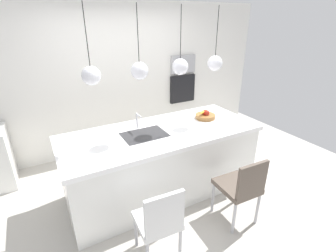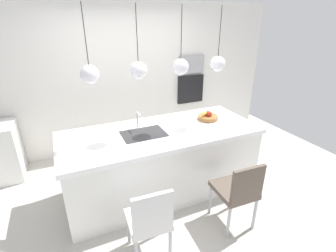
% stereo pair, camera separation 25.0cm
% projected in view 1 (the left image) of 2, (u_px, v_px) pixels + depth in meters
% --- Properties ---
extents(floor, '(6.60, 6.60, 0.00)m').
position_uv_depth(floor, '(162.00, 189.00, 3.63)').
color(floor, '#BCB7AD').
rests_on(floor, ground).
extents(back_wall, '(6.00, 0.10, 2.60)m').
position_uv_depth(back_wall, '(119.00, 79.00, 4.44)').
color(back_wall, silver).
rests_on(back_wall, ground).
extents(kitchen_island, '(2.62, 1.08, 0.94)m').
position_uv_depth(kitchen_island, '(162.00, 161.00, 3.44)').
color(kitchen_island, white).
rests_on(kitchen_island, ground).
extents(sink_basin, '(0.56, 0.40, 0.02)m').
position_uv_depth(sink_basin, '(145.00, 135.00, 3.15)').
color(sink_basin, '#2D2D30').
rests_on(sink_basin, kitchen_island).
extents(faucet, '(0.02, 0.17, 0.22)m').
position_uv_depth(faucet, '(138.00, 119.00, 3.26)').
color(faucet, silver).
rests_on(faucet, kitchen_island).
extents(fruit_bowl, '(0.29, 0.29, 0.14)m').
position_uv_depth(fruit_bowl, '(205.00, 115.00, 3.65)').
color(fruit_bowl, '#9E6B38').
rests_on(fruit_bowl, kitchen_island).
extents(microwave, '(0.54, 0.08, 0.34)m').
position_uv_depth(microwave, '(183.00, 64.00, 4.89)').
color(microwave, '#9E9EA3').
rests_on(microwave, back_wall).
extents(oven, '(0.56, 0.08, 0.56)m').
position_uv_depth(oven, '(182.00, 89.00, 5.09)').
color(oven, black).
rests_on(oven, back_wall).
extents(chair_near, '(0.43, 0.43, 0.88)m').
position_uv_depth(chair_near, '(160.00, 220.00, 2.40)').
color(chair_near, silver).
rests_on(chair_near, ground).
extents(chair_middle, '(0.44, 0.48, 0.89)m').
position_uv_depth(chair_middle, '(241.00, 186.00, 2.86)').
color(chair_middle, brown).
rests_on(chair_middle, ground).
extents(pendant_light_left, '(0.20, 0.20, 0.80)m').
position_uv_depth(pendant_light_left, '(91.00, 75.00, 2.57)').
color(pendant_light_left, silver).
extents(pendant_light_center_left, '(0.20, 0.20, 0.80)m').
position_uv_depth(pendant_light_center_left, '(139.00, 71.00, 2.81)').
color(pendant_light_center_left, silver).
extents(pendant_light_center_right, '(0.20, 0.20, 0.80)m').
position_uv_depth(pendant_light_center_right, '(180.00, 67.00, 3.05)').
color(pendant_light_center_right, silver).
extents(pendant_light_right, '(0.20, 0.20, 0.80)m').
position_uv_depth(pendant_light_right, '(215.00, 63.00, 3.30)').
color(pendant_light_right, silver).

